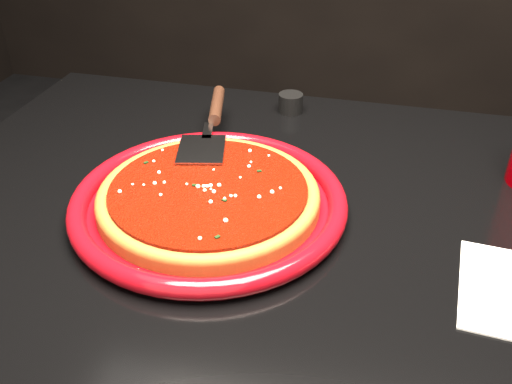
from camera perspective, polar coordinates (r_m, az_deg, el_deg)
plate at (r=0.79m, az=-4.73°, el=-0.92°), size 0.43×0.43×0.03m
pizza_crust at (r=0.79m, az=-4.74°, el=-0.66°), size 0.34×0.34×0.02m
pizza_crust_rim at (r=0.79m, az=-4.77°, el=-0.20°), size 0.34×0.34×0.02m
pizza_sauce at (r=0.78m, az=-4.79°, el=0.14°), size 0.30×0.30×0.01m
parmesan_dusting at (r=0.78m, az=-4.81°, el=0.61°), size 0.26×0.26×0.01m
basil_flecks at (r=0.78m, az=-4.81°, el=0.54°), size 0.24×0.24×0.00m
pizza_server at (r=0.93m, az=-4.51°, el=6.86°), size 0.15×0.31×0.02m
ramekin at (r=1.07m, az=3.48°, el=8.89°), size 0.05×0.05×0.03m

